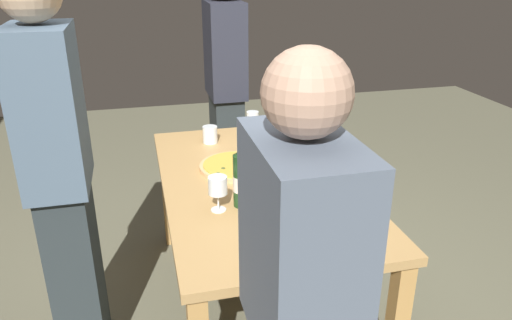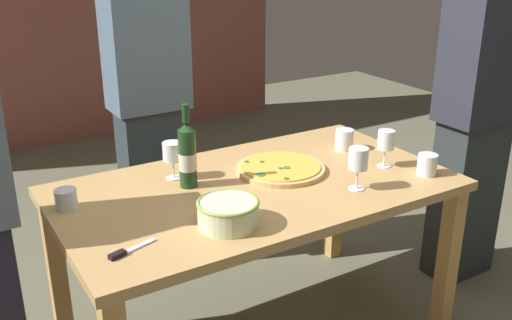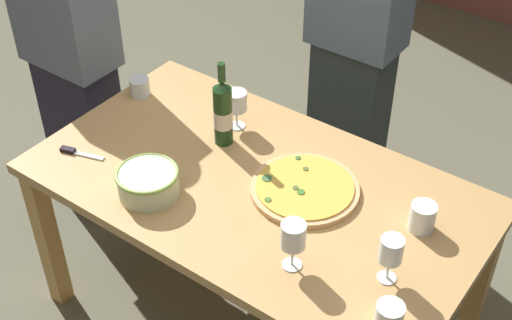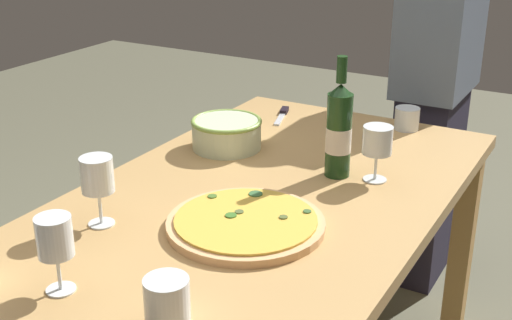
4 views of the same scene
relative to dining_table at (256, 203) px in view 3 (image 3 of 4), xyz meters
The scene contains 14 objects.
ground_plane 0.66m from the dining_table, ahead, with size 8.00×8.00×0.00m, color #65644E.
dining_table is the anchor object (origin of this frame).
pizza 0.20m from the dining_table, 21.61° to the left, with size 0.38×0.38×0.03m.
serving_bowl 0.40m from the dining_table, 136.25° to the right, with size 0.22×0.22×0.09m.
wine_bottle 0.35m from the dining_table, 152.58° to the left, with size 0.07×0.07×0.34m.
wine_glass_near_pizza 0.41m from the dining_table, 138.36° to the left, with size 0.08×0.08×0.16m.
wine_glass_by_bottle 0.63m from the dining_table, 12.01° to the right, with size 0.07×0.07×0.17m.
wine_glass_far_left 0.46m from the dining_table, 38.00° to the right, with size 0.08×0.08×0.17m.
cup_amber 0.60m from the dining_table, 13.41° to the left, with size 0.09×0.09×0.10m, color white.
cup_ceramic 0.75m from the dining_table, 166.45° to the left, with size 0.08×0.08×0.08m, color white.
cup_spare 0.74m from the dining_table, 23.16° to the right, with size 0.08×0.08×0.09m, color white.
pizza_knife 0.69m from the dining_table, 158.21° to the right, with size 0.18×0.07×0.02m.
person_host 0.91m from the dining_table, 97.02° to the left, with size 0.38×0.24×1.77m.
person_guest_right 1.12m from the dining_table, behind, with size 0.41×0.24×1.59m.
Camera 3 is at (1.11, -1.53, 2.38)m, focal length 49.74 mm.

